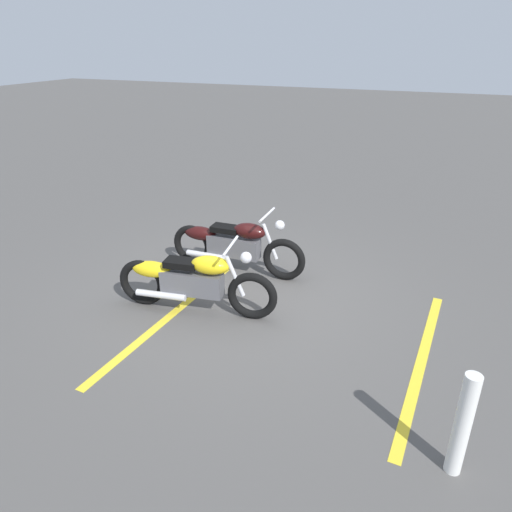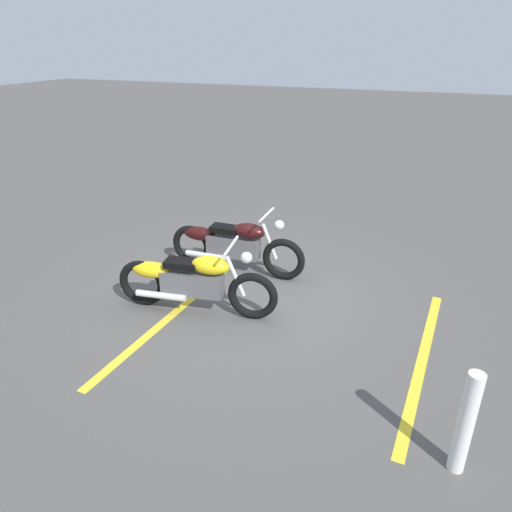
# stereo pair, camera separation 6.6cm
# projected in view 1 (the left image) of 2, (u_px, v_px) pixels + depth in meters

# --- Properties ---
(ground_plane) EXTENTS (60.00, 60.00, 0.00)m
(ground_plane) POSITION_uv_depth(u_px,v_px,m) (242.00, 294.00, 6.88)
(ground_plane) COLOR #514F4C
(motorcycle_bright_foreground) EXTENTS (2.22, 0.69, 1.04)m
(motorcycle_bright_foreground) POSITION_uv_depth(u_px,v_px,m) (191.00, 280.00, 6.28)
(motorcycle_bright_foreground) COLOR black
(motorcycle_bright_foreground) RESTS_ON ground
(motorcycle_dark_foreground) EXTENTS (2.23, 0.62, 1.04)m
(motorcycle_dark_foreground) POSITION_uv_depth(u_px,v_px,m) (233.00, 244.00, 7.38)
(motorcycle_dark_foreground) COLOR black
(motorcycle_dark_foreground) RESTS_ON ground
(bollard_post) EXTENTS (0.14, 0.14, 1.02)m
(bollard_post) POSITION_uv_depth(u_px,v_px,m) (462.00, 425.00, 3.87)
(bollard_post) COLOR white
(bollard_post) RESTS_ON ground
(parking_stripe_near) EXTENTS (0.31, 3.20, 0.01)m
(parking_stripe_near) POSITION_uv_depth(u_px,v_px,m) (168.00, 318.00, 6.30)
(parking_stripe_near) COLOR yellow
(parking_stripe_near) RESTS_ON ground
(parking_stripe_mid) EXTENTS (0.31, 3.20, 0.01)m
(parking_stripe_mid) POSITION_uv_depth(u_px,v_px,m) (421.00, 361.00, 5.45)
(parking_stripe_mid) COLOR yellow
(parking_stripe_mid) RESTS_ON ground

